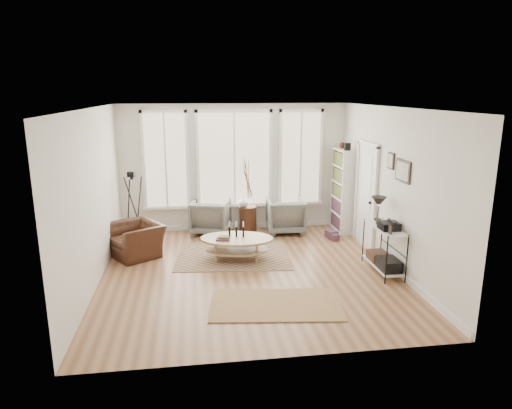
{
  "coord_description": "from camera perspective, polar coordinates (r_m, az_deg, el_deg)",
  "views": [
    {
      "loc": [
        -0.96,
        -7.61,
        3.17
      ],
      "look_at": [
        0.2,
        0.6,
        1.1
      ],
      "focal_mm": 32.0,
      "sensor_mm": 36.0,
      "label": 1
    }
  ],
  "objects": [
    {
      "name": "wall_art",
      "position": [
        8.25,
        17.51,
        4.35
      ],
      "size": [
        0.04,
        0.88,
        0.44
      ],
      "color": "black",
      "rests_on": "ground"
    },
    {
      "name": "book_stack_far",
      "position": [
        10.12,
        9.69,
        -4.03
      ],
      "size": [
        0.22,
        0.25,
        0.14
      ],
      "primitive_type": "cube",
      "rotation": [
        0.0,
        0.0,
        0.3
      ],
      "color": "maroon",
      "rests_on": "ground"
    },
    {
      "name": "coffee_table",
      "position": [
        8.79,
        -2.47,
        -4.77
      ],
      "size": [
        1.52,
        1.1,
        0.64
      ],
      "color": "tan",
      "rests_on": "ground"
    },
    {
      "name": "low_shelf",
      "position": [
        8.47,
        15.7,
        -4.82
      ],
      "size": [
        0.38,
        1.08,
        1.3
      ],
      "color": "white",
      "rests_on": "ground"
    },
    {
      "name": "rug_runner",
      "position": [
        7.11,
        2.45,
        -12.35
      ],
      "size": [
        2.1,
        1.33,
        0.01
      ],
      "primitive_type": "cube",
      "rotation": [
        0.0,
        0.0,
        -0.12
      ],
      "color": "brown",
      "rests_on": "ground"
    },
    {
      "name": "armchair_left",
      "position": [
        10.44,
        -5.69,
        -1.51
      ],
      "size": [
        1.02,
        1.03,
        0.77
      ],
      "primitive_type": "imported",
      "rotation": [
        0.0,
        0.0,
        2.88
      ],
      "color": "slate",
      "rests_on": "ground"
    },
    {
      "name": "vase",
      "position": [
        10.42,
        -1.57,
        0.4
      ],
      "size": [
        0.27,
        0.27,
        0.24
      ],
      "primitive_type": "imported",
      "rotation": [
        0.0,
        0.0,
        -0.15
      ],
      "color": "silver",
      "rests_on": "side_table"
    },
    {
      "name": "room",
      "position": [
        7.89,
        -0.71,
        1.25
      ],
      "size": [
        5.5,
        5.54,
        2.9
      ],
      "color": "#9E6F4B",
      "rests_on": "ground"
    },
    {
      "name": "rug_main",
      "position": [
        9.09,
        -2.84,
        -6.38
      ],
      "size": [
        2.35,
        1.85,
        0.01
      ],
      "primitive_type": "cube",
      "rotation": [
        0.0,
        0.0,
        -0.1
      ],
      "color": "brown",
      "rests_on": "ground"
    },
    {
      "name": "book_stack_near",
      "position": [
        10.26,
        9.43,
        -3.68
      ],
      "size": [
        0.27,
        0.31,
        0.17
      ],
      "primitive_type": "cube",
      "rotation": [
        0.0,
        0.0,
        0.26
      ],
      "color": "maroon",
      "rests_on": "ground"
    },
    {
      "name": "tripod_camera",
      "position": [
        10.02,
        -15.03,
        -0.7
      ],
      "size": [
        0.54,
        0.54,
        1.53
      ],
      "color": "black",
      "rests_on": "ground"
    },
    {
      "name": "armchair_right",
      "position": [
        10.48,
        3.73,
        -1.4
      ],
      "size": [
        0.87,
        0.9,
        0.78
      ],
      "primitive_type": "imported",
      "rotation": [
        0.0,
        0.0,
        3.09
      ],
      "color": "slate",
      "rests_on": "ground"
    },
    {
      "name": "bay_window",
      "position": [
        10.49,
        -2.72,
        5.44
      ],
      "size": [
        4.14,
        0.12,
        2.24
      ],
      "color": "#CEB382",
      "rests_on": "ground"
    },
    {
      "name": "door",
      "position": [
        9.66,
        13.59,
        1.39
      ],
      "size": [
        0.09,
        1.06,
        2.22
      ],
      "color": "silver",
      "rests_on": "ground"
    },
    {
      "name": "bookcase",
      "position": [
        10.64,
        10.76,
        1.76
      ],
      "size": [
        0.31,
        0.85,
        2.06
      ],
      "color": "white",
      "rests_on": "ground"
    },
    {
      "name": "accent_chair",
      "position": [
        9.3,
        -14.8,
        -4.27
      ],
      "size": [
        1.31,
        1.28,
        0.65
      ],
      "primitive_type": "imported",
      "rotation": [
        0.0,
        0.0,
        -0.98
      ],
      "color": "#3C2014",
      "rests_on": "ground"
    },
    {
      "name": "side_table",
      "position": [
        10.41,
        -1.04,
        0.87
      ],
      "size": [
        0.4,
        0.4,
        1.67
      ],
      "color": "#3C2014",
      "rests_on": "ground"
    }
  ]
}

